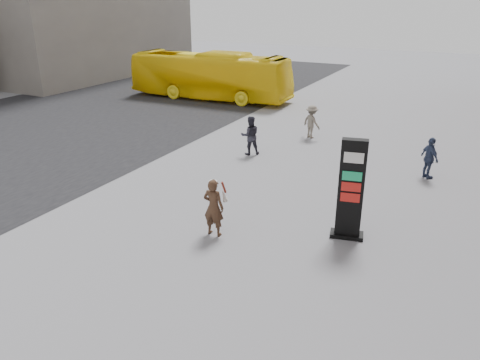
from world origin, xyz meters
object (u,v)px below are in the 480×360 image
at_px(pedestrian_a, 250,135).
at_px(woman, 214,207).
at_px(bus, 210,76).
at_px(info_pylon, 351,190).
at_px(pedestrian_b, 312,122).
at_px(pedestrian_c, 430,158).

bearing_deg(pedestrian_a, woman, 71.72).
relative_size(bus, pedestrian_a, 6.52).
relative_size(info_pylon, pedestrian_b, 1.83).
xyz_separation_m(woman, pedestrian_c, (4.73, 7.20, -0.08)).
height_order(bus, pedestrian_a, bus).
xyz_separation_m(bus, pedestrian_c, (14.05, -8.50, -0.70)).
bearing_deg(pedestrian_c, pedestrian_a, 51.90).
distance_m(pedestrian_a, pedestrian_b, 3.76).
xyz_separation_m(pedestrian_a, pedestrian_c, (6.91, 0.43, -0.04)).
distance_m(woman, pedestrian_c, 8.62).
bearing_deg(bus, pedestrian_b, -123.74).
bearing_deg(pedestrian_a, bus, -87.41).
bearing_deg(pedestrian_b, bus, -4.50).
height_order(woman, bus, bus).
xyz_separation_m(woman, pedestrian_a, (-2.17, 6.77, -0.04)).
xyz_separation_m(pedestrian_b, pedestrian_c, (5.43, -3.03, -0.00)).
height_order(bus, pedestrian_b, bus).
bearing_deg(woman, bus, -61.51).
xyz_separation_m(info_pylon, pedestrian_b, (-4.01, 8.71, -0.63)).
bearing_deg(woman, pedestrian_c, -125.50).
height_order(info_pylon, pedestrian_b, info_pylon).
xyz_separation_m(woman, pedestrian_b, (-0.70, 10.23, -0.08)).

